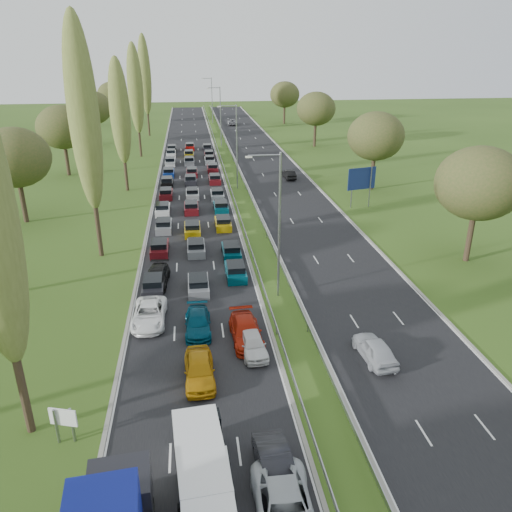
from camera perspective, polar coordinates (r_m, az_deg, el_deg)
ground at (r=76.47m, az=-2.29°, el=8.11°), size 260.00×260.00×0.00m
near_carriageway at (r=78.60m, az=-7.42°, el=8.34°), size 10.50×215.00×0.04m
far_carriageway at (r=79.74m, az=2.43°, el=8.71°), size 10.50×215.00×0.04m
central_reservation at (r=78.75m, az=-2.47°, el=8.95°), size 2.36×215.00×0.32m
lamp_columns at (r=73.23m, az=-2.21°, el=12.27°), size 0.18×140.18×12.00m
poplar_row at (r=62.95m, az=-16.60°, el=15.57°), size 2.80×127.80×22.44m
woodland_left at (r=60.81m, az=-26.75°, el=9.38°), size 8.00×166.00×11.10m
woodland_right at (r=66.84m, az=16.03°, el=11.90°), size 8.00×153.00×11.10m
traffic_queue_fill at (r=73.74m, az=-7.38°, el=7.75°), size 9.12×69.22×0.80m
near_car_2 at (r=38.48m, az=-12.09°, el=-6.49°), size 2.53×5.24×1.44m
near_car_3 at (r=44.42m, az=-11.25°, el=-2.34°), size 2.35×4.95×1.39m
near_car_7 at (r=36.84m, az=-6.66°, el=-7.60°), size 1.91×4.62×1.34m
near_car_8 at (r=31.80m, az=-6.49°, el=-12.74°), size 1.95×4.64×1.57m
near_car_9 at (r=25.76m, az=2.28°, el=-22.94°), size 1.87×4.53×1.46m
near_car_10 at (r=24.08m, az=3.36°, el=-27.03°), size 2.67×5.63×1.55m
near_car_11 at (r=35.47m, az=-1.15°, el=-8.60°), size 2.29×5.16×1.47m
near_car_12 at (r=34.20m, az=-0.37°, el=-9.97°), size 1.91×4.17×1.38m
far_car_0 at (r=34.43m, az=13.43°, el=-10.31°), size 2.11×4.53×1.50m
far_car_1 at (r=80.27m, az=3.80°, el=9.30°), size 1.68×4.25×1.38m
far_car_2 at (r=139.70m, az=-2.74°, el=15.03°), size 2.76×5.40×1.46m
white_van_front at (r=23.61m, az=-5.48°, el=-27.12°), size 2.19×5.59×2.25m
white_van_rear at (r=25.55m, az=-6.35°, el=-22.23°), size 2.23×5.68×2.28m
info_sign at (r=28.88m, az=-21.13°, el=-17.16°), size 1.46×0.55×2.10m
direction_sign at (r=65.86m, az=11.98°, el=8.46°), size 3.91×1.05×5.20m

